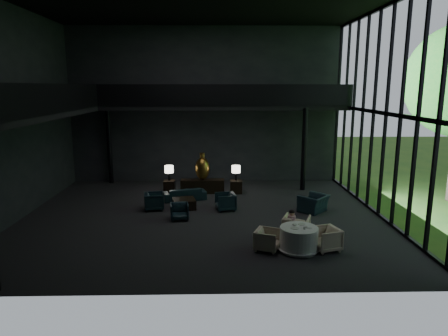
{
  "coord_description": "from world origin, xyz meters",
  "views": [
    {
      "loc": [
        0.49,
        -14.97,
        5.01
      ],
      "look_at": [
        0.85,
        0.5,
        1.83
      ],
      "focal_mm": 32.0,
      "sensor_mm": 36.0,
      "label": 1
    }
  ],
  "objects_px": {
    "table_lamp_right": "(236,170)",
    "lounge_armchair_east": "(225,201)",
    "console": "(203,186)",
    "child": "(292,218)",
    "dining_chair_north": "(296,225)",
    "dining_chair_east": "(326,238)",
    "dining_table": "(299,240)",
    "lounge_armchair_west": "(154,200)",
    "dining_chair_west": "(267,239)",
    "sofa": "(185,193)",
    "lounge_armchair_south": "(179,212)",
    "side_table_left": "(169,186)",
    "bronze_urn": "(202,168)",
    "table_lamp_left": "(169,170)",
    "window_armchair": "(314,201)",
    "coffee_table": "(184,204)",
    "side_table_right": "(236,187)"
  },
  "relations": [
    {
      "from": "dining_chair_west",
      "to": "side_table_left",
      "type": "bearing_deg",
      "value": 50.68
    },
    {
      "from": "side_table_left",
      "to": "table_lamp_left",
      "type": "xyz_separation_m",
      "value": [
        0.0,
        0.05,
        0.8
      ]
    },
    {
      "from": "bronze_urn",
      "to": "sofa",
      "type": "bearing_deg",
      "value": -123.24
    },
    {
      "from": "side_table_left",
      "to": "dining_table",
      "type": "distance_m",
      "value": 8.53
    },
    {
      "from": "table_lamp_left",
      "to": "dining_chair_west",
      "type": "height_order",
      "value": "table_lamp_left"
    },
    {
      "from": "table_lamp_left",
      "to": "lounge_armchair_east",
      "type": "bearing_deg",
      "value": -48.23
    },
    {
      "from": "lounge_armchair_south",
      "to": "window_armchair",
      "type": "height_order",
      "value": "window_armchair"
    },
    {
      "from": "sofa",
      "to": "coffee_table",
      "type": "height_order",
      "value": "sofa"
    },
    {
      "from": "dining_chair_north",
      "to": "dining_chair_east",
      "type": "distance_m",
      "value": 1.24
    },
    {
      "from": "bronze_urn",
      "to": "lounge_armchair_south",
      "type": "bearing_deg",
      "value": -101.19
    },
    {
      "from": "bronze_urn",
      "to": "window_armchair",
      "type": "relative_size",
      "value": 1.18
    },
    {
      "from": "console",
      "to": "child",
      "type": "distance_m",
      "value": 6.74
    },
    {
      "from": "side_table_left",
      "to": "dining_table",
      "type": "relative_size",
      "value": 0.43
    },
    {
      "from": "table_lamp_right",
      "to": "lounge_armchair_east",
      "type": "relative_size",
      "value": 0.89
    },
    {
      "from": "lounge_armchair_east",
      "to": "child",
      "type": "distance_m",
      "value": 3.9
    },
    {
      "from": "side_table_left",
      "to": "dining_chair_north",
      "type": "relative_size",
      "value": 0.62
    },
    {
      "from": "bronze_urn",
      "to": "sofa",
      "type": "relative_size",
      "value": 0.74
    },
    {
      "from": "console",
      "to": "side_table_left",
      "type": "distance_m",
      "value": 1.61
    },
    {
      "from": "lounge_armchair_west",
      "to": "dining_chair_west",
      "type": "relative_size",
      "value": 1.17
    },
    {
      "from": "console",
      "to": "dining_table",
      "type": "height_order",
      "value": "dining_table"
    },
    {
      "from": "table_lamp_right",
      "to": "child",
      "type": "xyz_separation_m",
      "value": [
        1.53,
        -6.05,
        -0.38
      ]
    },
    {
      "from": "lounge_armchair_east",
      "to": "coffee_table",
      "type": "height_order",
      "value": "lounge_armchair_east"
    },
    {
      "from": "table_lamp_right",
      "to": "dining_chair_east",
      "type": "relative_size",
      "value": 0.86
    },
    {
      "from": "dining_table",
      "to": "dining_chair_west",
      "type": "height_order",
      "value": "dining_table"
    },
    {
      "from": "side_table_right",
      "to": "window_armchair",
      "type": "height_order",
      "value": "window_armchair"
    },
    {
      "from": "side_table_left",
      "to": "dining_chair_east",
      "type": "relative_size",
      "value": 0.72
    },
    {
      "from": "bronze_urn",
      "to": "dining_chair_east",
      "type": "bearing_deg",
      "value": -59.67
    },
    {
      "from": "lounge_armchair_south",
      "to": "lounge_armchair_west",
      "type": "bearing_deg",
      "value": 124.44
    },
    {
      "from": "dining_chair_north",
      "to": "dining_chair_east",
      "type": "height_order",
      "value": "dining_chair_north"
    },
    {
      "from": "sofa",
      "to": "lounge_armchair_south",
      "type": "relative_size",
      "value": 2.78
    },
    {
      "from": "console",
      "to": "window_armchair",
      "type": "xyz_separation_m",
      "value": [
        4.59,
        -3.02,
        0.14
      ]
    },
    {
      "from": "table_lamp_left",
      "to": "lounge_armchair_south",
      "type": "distance_m",
      "value": 4.24
    },
    {
      "from": "coffee_table",
      "to": "child",
      "type": "height_order",
      "value": "child"
    },
    {
      "from": "dining_chair_east",
      "to": "side_table_right",
      "type": "bearing_deg",
      "value": -177.26
    },
    {
      "from": "dining_chair_north",
      "to": "sofa",
      "type": "bearing_deg",
      "value": -27.01
    },
    {
      "from": "lounge_armchair_east",
      "to": "child",
      "type": "bearing_deg",
      "value": 21.79
    },
    {
      "from": "dining_chair_north",
      "to": "window_armchair",
      "type": "bearing_deg",
      "value": -92.13
    },
    {
      "from": "side_table_left",
      "to": "dining_chair_west",
      "type": "bearing_deg",
      "value": -61.43
    },
    {
      "from": "lounge_armchair_east",
      "to": "window_armchair",
      "type": "distance_m",
      "value": 3.58
    },
    {
      "from": "dining_chair_north",
      "to": "lounge_armchair_east",
      "type": "bearing_deg",
      "value": -32.02
    },
    {
      "from": "lounge_armchair_west",
      "to": "dining_table",
      "type": "xyz_separation_m",
      "value": [
        5.1,
        -4.31,
        -0.07
      ]
    },
    {
      "from": "sofa",
      "to": "child",
      "type": "xyz_separation_m",
      "value": [
        3.9,
        -4.81,
        0.4
      ]
    },
    {
      "from": "dining_chair_west",
      "to": "dining_table",
      "type": "bearing_deg",
      "value": -71.34
    },
    {
      "from": "side_table_left",
      "to": "child",
      "type": "height_order",
      "value": "child"
    },
    {
      "from": "lounge_armchair_west",
      "to": "side_table_left",
      "type": "bearing_deg",
      "value": -17.83
    },
    {
      "from": "window_armchair",
      "to": "coffee_table",
      "type": "height_order",
      "value": "window_armchair"
    },
    {
      "from": "console",
      "to": "child",
      "type": "height_order",
      "value": "child"
    },
    {
      "from": "table_lamp_right",
      "to": "child",
      "type": "height_order",
      "value": "table_lamp_right"
    },
    {
      "from": "bronze_urn",
      "to": "dining_chair_west",
      "type": "distance_m",
      "value": 7.25
    },
    {
      "from": "side_table_left",
      "to": "table_lamp_right",
      "type": "height_order",
      "value": "table_lamp_right"
    }
  ]
}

